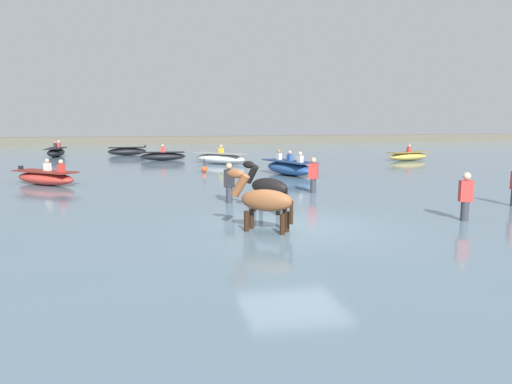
% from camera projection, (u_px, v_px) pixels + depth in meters
% --- Properties ---
extents(ground_plane, '(120.00, 120.00, 0.00)m').
position_uv_depth(ground_plane, '(293.00, 241.00, 11.92)').
color(ground_plane, '#84755B').
extents(water_surface, '(90.00, 90.00, 0.38)m').
position_uv_depth(water_surface, '(231.00, 182.00, 21.57)').
color(water_surface, slate).
rests_on(water_surface, ground).
extents(horse_lead_black, '(1.21, 1.47, 1.78)m').
position_uv_depth(horse_lead_black, '(267.00, 188.00, 13.54)').
color(horse_lead_black, black).
rests_on(horse_lead_black, ground).
extents(horse_trailing_chestnut, '(1.53, 1.18, 1.81)m').
position_uv_depth(horse_trailing_chestnut, '(264.00, 202.00, 11.20)').
color(horse_trailing_chestnut, brown).
rests_on(horse_trailing_chestnut, ground).
extents(boat_near_port, '(3.16, 3.10, 1.10)m').
position_uv_depth(boat_near_port, '(220.00, 158.00, 28.13)').
color(boat_near_port, silver).
rests_on(boat_near_port, water_surface).
extents(boat_distant_west, '(2.15, 3.32, 1.14)m').
position_uv_depth(boat_distant_west, '(289.00, 168.00, 22.50)').
color(boat_distant_west, '#28518E').
rests_on(boat_distant_west, water_surface).
extents(boat_far_inshore, '(1.13, 2.73, 1.07)m').
position_uv_depth(boat_far_inshore, '(56.00, 152.00, 33.36)').
color(boat_far_inshore, black).
rests_on(boat_far_inshore, water_surface).
extents(boat_distant_east, '(2.79, 0.92, 1.00)m').
position_uv_depth(boat_distant_east, '(163.00, 156.00, 30.37)').
color(boat_distant_east, black).
rests_on(boat_distant_east, water_surface).
extents(boat_far_offshore, '(2.73, 1.22, 0.71)m').
position_uv_depth(boat_far_offshore, '(127.00, 151.00, 34.61)').
color(boat_far_offshore, black).
rests_on(boat_far_offshore, water_surface).
extents(boat_mid_outer, '(2.89, 2.59, 1.03)m').
position_uv_depth(boat_mid_outer, '(46.00, 178.00, 19.19)').
color(boat_mid_outer, '#BC382D').
rests_on(boat_mid_outer, water_surface).
extents(boat_near_starboard, '(3.06, 1.61, 1.01)m').
position_uv_depth(boat_near_starboard, '(408.00, 156.00, 30.31)').
color(boat_near_starboard, gold).
rests_on(boat_near_starboard, water_surface).
extents(person_spectator_far, '(0.36, 0.27, 1.63)m').
position_uv_depth(person_spectator_far, '(229.00, 188.00, 15.01)').
color(person_spectator_far, '#383842').
rests_on(person_spectator_far, ground).
extents(person_onlooker_right, '(0.38, 0.33, 1.63)m').
position_uv_depth(person_onlooker_right, '(313.00, 179.00, 17.08)').
color(person_onlooker_right, '#383842').
rests_on(person_onlooker_right, ground).
extents(person_wading_close, '(0.36, 0.28, 1.63)m').
position_uv_depth(person_wading_close, '(465.00, 202.00, 12.42)').
color(person_wading_close, '#383842').
rests_on(person_wading_close, ground).
extents(channel_buoy, '(0.29, 0.29, 0.67)m').
position_uv_depth(channel_buoy, '(204.00, 169.00, 23.71)').
color(channel_buoy, '#E54C1E').
rests_on(channel_buoy, water_surface).
extents(far_shoreline, '(80.00, 2.40, 1.15)m').
position_uv_depth(far_shoreline, '(188.00, 142.00, 50.43)').
color(far_shoreline, '#605B4C').
rests_on(far_shoreline, ground).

